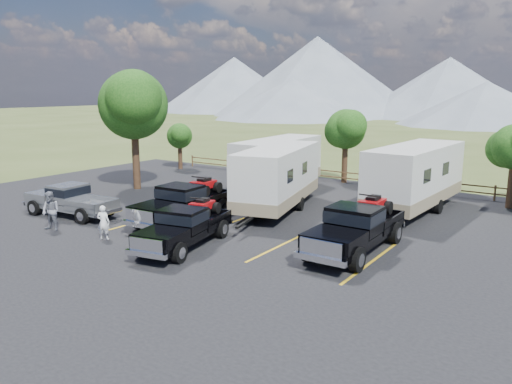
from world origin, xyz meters
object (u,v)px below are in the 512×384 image
Objects in this scene: rig_right at (357,227)px; trailer_left at (278,164)px; trailer_right at (415,177)px; person_b at (51,211)px; tree_big_nw at (133,105)px; pickup_silver at (71,200)px; trailer_center at (278,178)px; person_a at (103,222)px; rig_center at (185,226)px; rig_left at (184,202)px.

trailer_left is (-9.18, 8.61, 0.75)m from rig_right.
trailer_right reaches higher than rig_right.
tree_big_nw is at bearing 102.95° from person_b.
tree_big_nw is at bearing -163.86° from pickup_silver.
pickup_silver is at bearing -152.59° from trailer_center.
trailer_right reaches higher than person_b.
rig_right is 14.16m from person_b.
person_a is at bearing -123.99° from trailer_right.
rig_center is at bearing 81.86° from pickup_silver.
trailer_left is at bearing 108.07° from trailer_center.
person_a is (-0.90, -4.28, -0.25)m from rig_left.
rig_left is 1.10× the size of rig_center.
trailer_right is 18.69m from person_b.
tree_big_nw is 18.52m from rig_right.
trailer_left is (-0.14, 9.11, 0.77)m from rig_left.
rig_left reaches higher than pickup_silver.
trailer_left is at bearing 28.65° from tree_big_nw.
rig_right is 15.05m from pickup_silver.
rig_left is at bearing -132.37° from trailer_center.
person_b is at bearing -131.08° from trailer_right.
rig_right is 8.23m from trailer_right.
rig_right is at bearing -85.80° from trailer_right.
rig_center is at bearing -33.79° from tree_big_nw.
rig_center is at bearing -102.36° from trailer_center.
pickup_silver is 5.11m from person_a.
rig_right is (17.50, -4.06, -4.52)m from tree_big_nw.
person_a is (7.56, -8.85, -4.78)m from tree_big_nw.
rig_right reaches higher than rig_left.
rig_left is at bearing -132.63° from person_a.
person_b reaches higher than person_a.
rig_left is at bearing -177.15° from rig_right.
trailer_right reaches higher than trailer_center.
pickup_silver is at bearing -168.71° from rig_right.
trailer_left reaches higher than person_a.
trailer_center is (11.03, 0.21, -3.74)m from tree_big_nw.
tree_big_nw is 12.58m from person_a.
rig_center is 3.81× the size of person_a.
person_b is (1.58, -2.20, 0.06)m from pickup_silver.
tree_big_nw reaches higher than rig_center.
tree_big_nw reaches higher than trailer_center.
trailer_left is at bearing 61.87° from person_b.
rig_right is at bearing 174.90° from person_a.
trailer_right is at bearing 17.91° from trailer_center.
trailer_right is (6.29, 3.92, 0.07)m from trailer_center.
rig_center is at bearing -151.28° from rig_right.
trailer_center is at bearing -61.31° from trailer_left.
rig_left is 3.47× the size of person_b.
rig_center is 8.50m from pickup_silver.
person_a is (-9.94, -4.78, -0.27)m from rig_right.
trailer_left reaches higher than rig_center.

